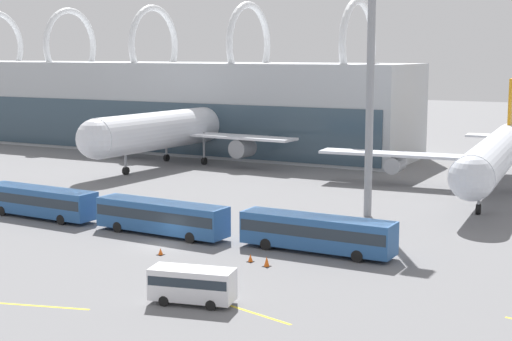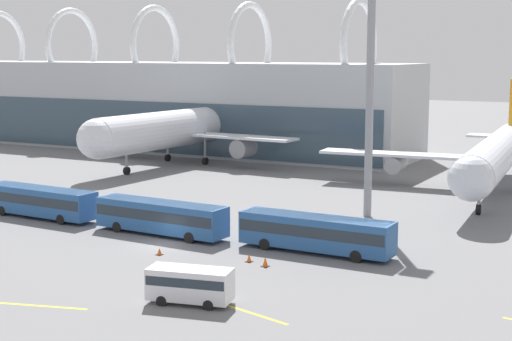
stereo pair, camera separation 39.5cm
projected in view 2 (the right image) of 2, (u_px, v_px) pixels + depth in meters
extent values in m
plane|color=slate|center=(161.00, 245.00, 68.38)|extent=(440.00, 440.00, 0.00)
cube|color=#B2B7BC|center=(114.00, 103.00, 142.97)|extent=(111.64, 18.42, 14.98)
cube|color=#384C5B|center=(81.00, 123.00, 135.29)|extent=(109.40, 0.20, 8.24)
torus|color=white|center=(72.00, 46.00, 145.86)|extent=(1.10, 14.06, 14.06)
torus|color=white|center=(156.00, 45.00, 136.97)|extent=(1.10, 14.06, 14.06)
torus|color=white|center=(250.00, 45.00, 128.08)|extent=(1.10, 14.06, 14.06)
torus|color=white|center=(359.00, 44.00, 119.19)|extent=(1.10, 14.06, 14.06)
cylinder|color=silver|center=(177.00, 128.00, 116.93)|extent=(7.41, 34.79, 5.46)
sphere|color=silver|center=(97.00, 139.00, 102.39)|extent=(5.35, 5.35, 5.35)
cone|color=silver|center=(240.00, 120.00, 131.47)|extent=(5.61, 7.86, 5.19)
cube|color=silver|center=(186.00, 133.00, 118.85)|extent=(37.26, 6.13, 0.35)
cylinder|color=gray|center=(243.00, 148.00, 113.71)|extent=(2.95, 3.63, 2.75)
cylinder|color=gray|center=(133.00, 140.00, 124.47)|extent=(2.95, 3.63, 2.75)
cube|color=#5B338C|center=(237.00, 94.00, 130.11)|extent=(0.68, 5.02, 7.16)
cube|color=silver|center=(237.00, 117.00, 130.68)|extent=(14.36, 4.00, 0.28)
cylinder|color=gray|center=(126.00, 155.00, 107.58)|extent=(0.36, 0.36, 4.40)
cylinder|color=black|center=(127.00, 171.00, 107.91)|extent=(0.51, 1.12, 1.10)
cylinder|color=gray|center=(205.00, 146.00, 117.27)|extent=(0.36, 0.36, 4.40)
cylinder|color=black|center=(205.00, 161.00, 117.60)|extent=(0.51, 1.12, 1.10)
cylinder|color=gray|center=(167.00, 144.00, 120.95)|extent=(0.36, 0.36, 4.40)
cylinder|color=black|center=(168.00, 158.00, 121.28)|extent=(0.51, 1.12, 1.10)
cylinder|color=silver|center=(495.00, 155.00, 92.10)|extent=(7.61, 37.80, 4.52)
sphere|color=silver|center=(471.00, 179.00, 75.08)|extent=(4.43, 4.43, 4.43)
cone|color=silver|center=(512.00, 139.00, 109.11)|extent=(4.96, 8.57, 4.29)
cube|color=silver|center=(497.00, 160.00, 94.29)|extent=(44.19, 7.37, 0.35)
cylinder|color=gray|center=(396.00, 165.00, 99.36)|extent=(2.45, 4.10, 2.13)
cube|color=silver|center=(511.00, 137.00, 108.21)|extent=(11.97, 4.16, 0.28)
cylinder|color=gray|center=(479.00, 192.00, 81.02)|extent=(0.36, 0.36, 3.70)
cylinder|color=black|center=(478.00, 209.00, 81.30)|extent=(0.54, 1.13, 1.10)
cylinder|color=gray|center=(472.00, 170.00, 95.68)|extent=(0.36, 0.36, 3.70)
cylinder|color=black|center=(471.00, 185.00, 95.95)|extent=(0.54, 1.13, 1.10)
cube|color=#285693|center=(40.00, 201.00, 79.59)|extent=(13.51, 3.40, 2.73)
cube|color=#232D38|center=(40.00, 198.00, 79.55)|extent=(13.24, 3.42, 0.96)
cube|color=silver|center=(39.00, 188.00, 79.39)|extent=(13.11, 3.30, 0.12)
cylinder|color=black|center=(80.00, 215.00, 78.74)|extent=(1.01, 0.35, 1.00)
cylinder|color=black|center=(61.00, 220.00, 76.56)|extent=(1.01, 0.35, 1.00)
cylinder|color=black|center=(22.00, 207.00, 82.98)|extent=(1.01, 0.35, 1.00)
cylinder|color=black|center=(2.00, 211.00, 80.80)|extent=(1.01, 0.35, 1.00)
cube|color=#285693|center=(161.00, 216.00, 72.09)|extent=(13.51, 3.39, 2.73)
cube|color=#232D38|center=(161.00, 213.00, 72.04)|extent=(13.24, 3.41, 0.96)
cube|color=silver|center=(161.00, 202.00, 71.89)|extent=(13.10, 3.29, 0.12)
cylinder|color=black|center=(206.00, 232.00, 71.25)|extent=(1.01, 0.35, 1.00)
cylinder|color=black|center=(189.00, 238.00, 69.06)|extent=(1.01, 0.35, 1.00)
cylinder|color=black|center=(135.00, 222.00, 75.48)|extent=(1.01, 0.35, 1.00)
cylinder|color=black|center=(117.00, 227.00, 73.29)|extent=(1.01, 0.35, 1.00)
cube|color=#285693|center=(316.00, 232.00, 65.63)|extent=(13.43, 2.96, 2.73)
cube|color=#232D38|center=(316.00, 229.00, 65.59)|extent=(13.16, 2.98, 0.96)
cube|color=silver|center=(316.00, 217.00, 65.43)|extent=(13.03, 2.87, 0.12)
cylinder|color=black|center=(368.00, 249.00, 64.93)|extent=(1.00, 0.31, 1.00)
cylinder|color=black|center=(356.00, 256.00, 62.70)|extent=(1.00, 0.31, 1.00)
cylinder|color=black|center=(279.00, 238.00, 68.92)|extent=(1.00, 0.31, 1.00)
cylinder|color=black|center=(265.00, 244.00, 66.70)|extent=(1.00, 0.31, 1.00)
cube|color=silver|center=(190.00, 284.00, 52.31)|extent=(5.99, 3.30, 2.12)
cube|color=#232D38|center=(190.00, 279.00, 52.26)|extent=(5.83, 3.29, 0.64)
cylinder|color=black|center=(218.00, 296.00, 52.97)|extent=(0.73, 0.37, 0.70)
cylinder|color=black|center=(208.00, 305.00, 51.05)|extent=(0.73, 0.37, 0.70)
cylinder|color=black|center=(173.00, 292.00, 53.86)|extent=(0.73, 0.37, 0.70)
cylinder|color=black|center=(162.00, 301.00, 51.94)|extent=(0.73, 0.37, 0.70)
cylinder|color=gray|center=(370.00, 96.00, 78.67)|extent=(0.80, 0.80, 24.77)
cube|color=yellow|center=(231.00, 307.00, 51.86)|extent=(9.81, 2.99, 0.01)
cube|color=yellow|center=(11.00, 304.00, 52.45)|extent=(10.63, 3.28, 0.01)
cube|color=black|center=(159.00, 255.00, 65.14)|extent=(0.56, 0.56, 0.02)
cone|color=#EA5914|center=(159.00, 251.00, 65.10)|extent=(0.42, 0.42, 0.55)
cube|color=black|center=(265.00, 266.00, 61.57)|extent=(0.60, 0.60, 0.02)
cone|color=#EA5914|center=(265.00, 261.00, 61.51)|extent=(0.44, 0.44, 0.78)
cube|color=black|center=(249.00, 262.00, 62.96)|extent=(0.53, 0.53, 0.02)
cone|color=#EA5914|center=(249.00, 258.00, 62.91)|extent=(0.40, 0.40, 0.62)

